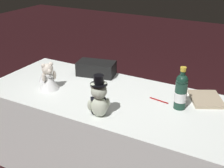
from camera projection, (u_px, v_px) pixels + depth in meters
The scene contains 7 objects.
reception_table at pixel (112, 135), 2.39m from camera, with size 2.01×0.84×0.70m, color white.
teddy_bear_groom at pixel (99, 99), 1.93m from camera, with size 0.14×0.14×0.29m.
teddy_bear_bride at pixel (48, 77), 2.33m from camera, with size 0.21×0.19×0.22m.
champagne_bottle at pixel (181, 91), 2.02m from camera, with size 0.09×0.09×0.30m.
signing_pen at pixel (158, 100), 2.17m from camera, with size 0.16×0.03×0.01m.
gift_case_black at pixel (96, 68), 2.59m from camera, with size 0.35×0.24×0.12m.
guestbook at pixel (206, 99), 2.17m from camera, with size 0.21×0.27×0.02m, color tan.
Camera 1 is at (0.96, -1.75, 1.72)m, focal length 47.67 mm.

